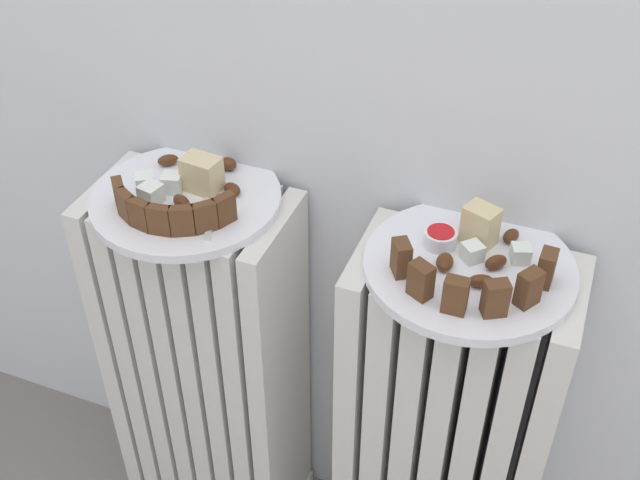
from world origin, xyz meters
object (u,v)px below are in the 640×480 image
plate_right (469,267)px  jam_bowl_right (440,237)px  plate_left (186,199)px  fork (211,213)px  radiator_left (209,374)px  radiator_right (441,446)px

plate_right → jam_bowl_right: 0.05m
plate_left → fork: size_ratio=2.79×
radiator_left → plate_left: bearing=90.0°
radiator_left → radiator_right: 0.37m
plate_right → jam_bowl_right: bearing=154.7°
plate_right → radiator_right: bearing=0.0°
radiator_left → jam_bowl_right: size_ratio=16.56×
radiator_right → plate_right: 0.33m
radiator_right → plate_left: bearing=180.0°
radiator_left → jam_bowl_right: jam_bowl_right is taller
plate_left → jam_bowl_right: size_ratio=6.28×
plate_right → fork: bearing=-175.6°
jam_bowl_right → plate_left: bearing=-176.6°
fork → jam_bowl_right: bearing=9.0°
jam_bowl_right → fork: bearing=-171.0°
plate_right → fork: size_ratio=2.79×
radiator_left → plate_right: (0.37, 0.00, 0.33)m
radiator_left → plate_left: plate_left is taller
fork → plate_right: bearing=4.4°
plate_left → radiator_left: bearing=-90.0°
radiator_right → radiator_left: bearing=-180.0°
plate_left → jam_bowl_right: (0.33, 0.02, 0.02)m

